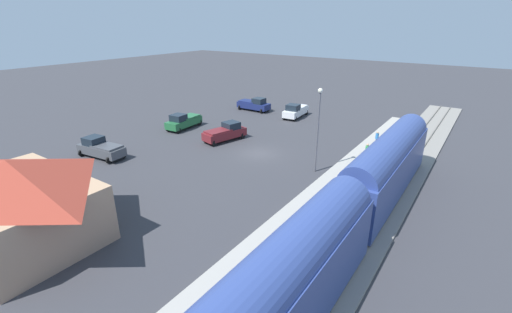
{
  "coord_description": "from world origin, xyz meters",
  "views": [
    {
      "loc": [
        -19.75,
        29.47,
        13.68
      ],
      "look_at": [
        -1.7,
        3.04,
        1.0
      ],
      "focal_mm": 24.26,
      "sensor_mm": 36.0,
      "label": 1
    }
  ],
  "objects_px": {
    "pedestrian_on_platform": "(367,150)",
    "pickup_white": "(295,111)",
    "station_building": "(16,200)",
    "pickup_green": "(183,121)",
    "pickup_charcoal": "(100,148)",
    "pedestrian_waiting_far": "(377,138)",
    "pickup_maroon": "(225,132)",
    "pickup_navy": "(254,104)",
    "light_pole_near_platform": "(318,121)"
  },
  "relations": [
    {
      "from": "station_building",
      "to": "pickup_maroon",
      "type": "relative_size",
      "value": 1.94
    },
    {
      "from": "pickup_charcoal",
      "to": "pedestrian_on_platform",
      "type": "bearing_deg",
      "value": -148.47
    },
    {
      "from": "pickup_white",
      "to": "light_pole_near_platform",
      "type": "bearing_deg",
      "value": 123.78
    },
    {
      "from": "pickup_white",
      "to": "pickup_maroon",
      "type": "distance_m",
      "value": 14.38
    },
    {
      "from": "pickup_navy",
      "to": "pickup_green",
      "type": "distance_m",
      "value": 13.68
    },
    {
      "from": "pickup_green",
      "to": "light_pole_near_platform",
      "type": "bearing_deg",
      "value": 171.71
    },
    {
      "from": "station_building",
      "to": "pickup_charcoal",
      "type": "distance_m",
      "value": 14.97
    },
    {
      "from": "pickup_charcoal",
      "to": "pedestrian_waiting_far",
      "type": "bearing_deg",
      "value": -140.52
    },
    {
      "from": "pickup_maroon",
      "to": "pickup_green",
      "type": "bearing_deg",
      "value": -5.01
    },
    {
      "from": "light_pole_near_platform",
      "to": "pickup_maroon",
      "type": "bearing_deg",
      "value": -10.24
    },
    {
      "from": "pedestrian_on_platform",
      "to": "pickup_green",
      "type": "bearing_deg",
      "value": 5.0
    },
    {
      "from": "pickup_green",
      "to": "pickup_charcoal",
      "type": "height_order",
      "value": "same"
    },
    {
      "from": "pickup_green",
      "to": "pedestrian_on_platform",
      "type": "bearing_deg",
      "value": -175.0
    },
    {
      "from": "pickup_charcoal",
      "to": "light_pole_near_platform",
      "type": "bearing_deg",
      "value": -155.25
    },
    {
      "from": "pickup_white",
      "to": "pickup_green",
      "type": "relative_size",
      "value": 1.0
    },
    {
      "from": "station_building",
      "to": "pickup_maroon",
      "type": "height_order",
      "value": "station_building"
    },
    {
      "from": "station_building",
      "to": "pickup_white",
      "type": "bearing_deg",
      "value": -90.14
    },
    {
      "from": "pedestrian_on_platform",
      "to": "pedestrian_waiting_far",
      "type": "bearing_deg",
      "value": -85.5
    },
    {
      "from": "pickup_maroon",
      "to": "pickup_navy",
      "type": "height_order",
      "value": "same"
    },
    {
      "from": "pedestrian_waiting_far",
      "to": "pickup_green",
      "type": "distance_m",
      "value": 24.7
    },
    {
      "from": "pedestrian_waiting_far",
      "to": "light_pole_near_platform",
      "type": "distance_m",
      "value": 10.93
    },
    {
      "from": "pickup_navy",
      "to": "pedestrian_on_platform",
      "type": "bearing_deg",
      "value": 152.49
    },
    {
      "from": "pickup_navy",
      "to": "pedestrian_waiting_far",
      "type": "bearing_deg",
      "value": 162.72
    },
    {
      "from": "pickup_white",
      "to": "station_building",
      "type": "bearing_deg",
      "value": 89.86
    },
    {
      "from": "pickup_white",
      "to": "pickup_navy",
      "type": "xyz_separation_m",
      "value": [
        7.45,
        0.08,
        0.0
      ]
    },
    {
      "from": "pickup_charcoal",
      "to": "light_pole_near_platform",
      "type": "relative_size",
      "value": 0.69
    },
    {
      "from": "station_building",
      "to": "pickup_green",
      "type": "distance_m",
      "value": 25.99
    },
    {
      "from": "pedestrian_waiting_far",
      "to": "pickup_white",
      "type": "height_order",
      "value": "pickup_white"
    },
    {
      "from": "pickup_white",
      "to": "pickup_charcoal",
      "type": "height_order",
      "value": "same"
    },
    {
      "from": "pickup_navy",
      "to": "light_pole_near_platform",
      "type": "relative_size",
      "value": 0.67
    },
    {
      "from": "pickup_green",
      "to": "station_building",
      "type": "bearing_deg",
      "value": 111.76
    },
    {
      "from": "pickup_navy",
      "to": "pickup_charcoal",
      "type": "xyz_separation_m",
      "value": [
        1.91,
        25.96,
        0.0
      ]
    },
    {
      "from": "pedestrian_on_platform",
      "to": "pickup_green",
      "type": "height_order",
      "value": "pickup_green"
    },
    {
      "from": "light_pole_near_platform",
      "to": "pickup_navy",
      "type": "bearing_deg",
      "value": -41.68
    },
    {
      "from": "pickup_white",
      "to": "light_pole_near_platform",
      "type": "height_order",
      "value": "light_pole_near_platform"
    },
    {
      "from": "pedestrian_waiting_far",
      "to": "pickup_navy",
      "type": "bearing_deg",
      "value": -17.28
    },
    {
      "from": "station_building",
      "to": "pickup_green",
      "type": "height_order",
      "value": "station_building"
    },
    {
      "from": "pickup_maroon",
      "to": "light_pole_near_platform",
      "type": "height_order",
      "value": "light_pole_near_platform"
    },
    {
      "from": "pickup_maroon",
      "to": "pedestrian_on_platform",
      "type": "bearing_deg",
      "value": -170.28
    },
    {
      "from": "pickup_maroon",
      "to": "pickup_green",
      "type": "height_order",
      "value": "same"
    },
    {
      "from": "pedestrian_waiting_far",
      "to": "pickup_green",
      "type": "relative_size",
      "value": 0.31
    },
    {
      "from": "pickup_white",
      "to": "pickup_maroon",
      "type": "relative_size",
      "value": 0.97
    },
    {
      "from": "station_building",
      "to": "pedestrian_on_platform",
      "type": "bearing_deg",
      "value": -118.98
    },
    {
      "from": "pedestrian_waiting_far",
      "to": "pickup_charcoal",
      "type": "relative_size",
      "value": 0.31
    },
    {
      "from": "pedestrian_waiting_far",
      "to": "light_pole_near_platform",
      "type": "relative_size",
      "value": 0.21
    },
    {
      "from": "pedestrian_on_platform",
      "to": "pedestrian_waiting_far",
      "type": "distance_m",
      "value": 4.71
    },
    {
      "from": "pickup_maroon",
      "to": "light_pole_near_platform",
      "type": "bearing_deg",
      "value": 169.76
    },
    {
      "from": "pickup_white",
      "to": "pickup_navy",
      "type": "bearing_deg",
      "value": 0.65
    },
    {
      "from": "pedestrian_on_platform",
      "to": "pedestrian_waiting_far",
      "type": "xyz_separation_m",
      "value": [
        0.37,
        -4.7,
        0.0
      ]
    },
    {
      "from": "pedestrian_on_platform",
      "to": "pickup_white",
      "type": "bearing_deg",
      "value": -38.51
    }
  ]
}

